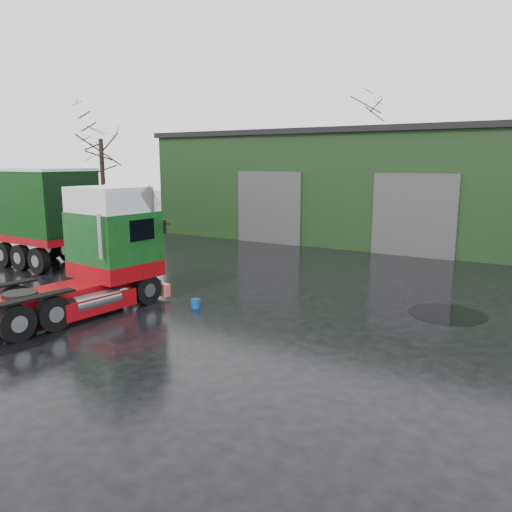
{
  "coord_description": "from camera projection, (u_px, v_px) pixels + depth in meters",
  "views": [
    {
      "loc": [
        7.77,
        -10.42,
        4.55
      ],
      "look_at": [
        0.06,
        2.44,
        1.7
      ],
      "focal_mm": 35.0,
      "sensor_mm": 36.0,
      "label": 1
    }
  ],
  "objects": [
    {
      "name": "ground",
      "position": [
        208.0,
        331.0,
        13.56
      ],
      "size": [
        100.0,
        100.0,
        0.0
      ],
      "primitive_type": "plane",
      "color": "black"
    },
    {
      "name": "warehouse",
      "position": [
        441.0,
        186.0,
        28.81
      ],
      "size": [
        32.4,
        12.4,
        6.3
      ],
      "color": "black",
      "rests_on": "ground"
    },
    {
      "name": "hero_tractor",
      "position": [
        66.0,
        252.0,
        14.73
      ],
      "size": [
        3.29,
        6.4,
        3.82
      ],
      "primitive_type": null,
      "rotation": [
        0.0,
        0.0,
        -0.11
      ],
      "color": "#104316",
      "rests_on": "ground"
    },
    {
      "name": "wash_bucket",
      "position": [
        196.0,
        303.0,
        15.73
      ],
      "size": [
        0.3,
        0.3,
        0.28
      ],
      "primitive_type": "cylinder",
      "rotation": [
        0.0,
        0.0,
        0.01
      ],
      "color": "#07409F",
      "rests_on": "ground"
    },
    {
      "name": "tree_left",
      "position": [
        102.0,
        166.0,
        31.46
      ],
      "size": [
        4.4,
        4.4,
        8.5
      ],
      "primitive_type": null,
      "color": "black",
      "rests_on": "ground"
    },
    {
      "name": "tree_back_a",
      "position": [
        365.0,
        159.0,
        40.98
      ],
      "size": [
        4.4,
        4.4,
        9.5
      ],
      "primitive_type": null,
      "color": "black",
      "rests_on": "ground"
    },
    {
      "name": "puddle_1",
      "position": [
        447.0,
        314.0,
        15.11
      ],
      "size": [
        2.29,
        2.29,
        0.01
      ],
      "primitive_type": "cylinder",
      "color": "black",
      "rests_on": "ground"
    }
  ]
}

